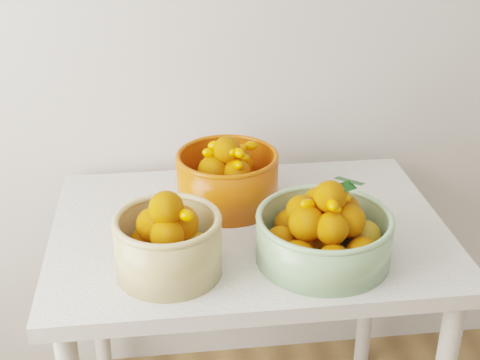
% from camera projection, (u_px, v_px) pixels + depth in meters
% --- Properties ---
extents(table, '(1.00, 0.70, 0.75)m').
position_uv_depth(table, '(249.00, 257.00, 1.75)').
color(table, silver).
rests_on(table, ground).
extents(bowl_cream, '(0.28, 0.28, 0.21)m').
position_uv_depth(bowl_cream, '(168.00, 242.00, 1.49)').
color(bowl_cream, tan).
rests_on(bowl_cream, table).
extents(bowl_green, '(0.38, 0.38, 0.20)m').
position_uv_depth(bowl_green, '(324.00, 232.00, 1.54)').
color(bowl_green, '#8BB781').
rests_on(bowl_green, table).
extents(bowl_orange, '(0.28, 0.28, 0.20)m').
position_uv_depth(bowl_orange, '(228.00, 177.00, 1.78)').
color(bowl_orange, '#C84108').
rests_on(bowl_orange, table).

